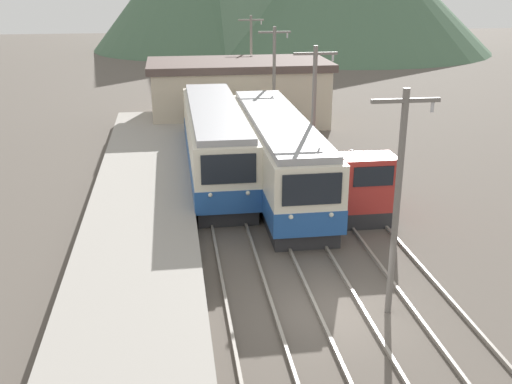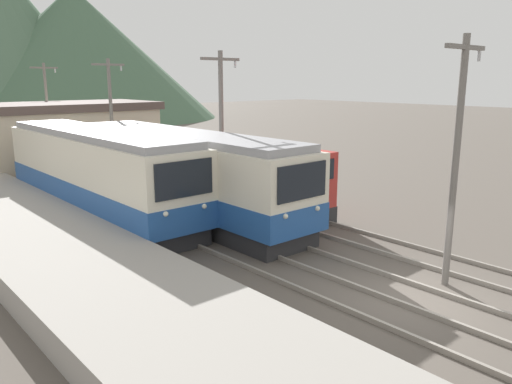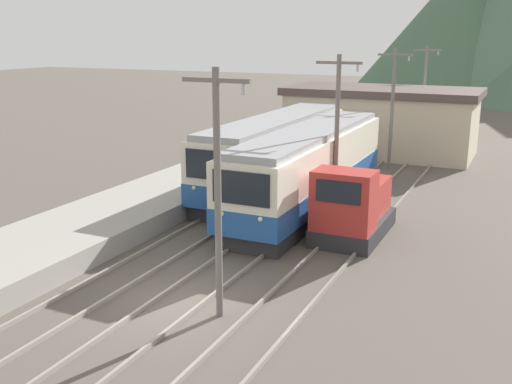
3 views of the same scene
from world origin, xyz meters
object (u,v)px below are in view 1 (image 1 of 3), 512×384
Objects in this scene: shunting_locomotive at (357,186)px; catenary_mast_distant at (251,57)px; commuter_train_left at (216,145)px; catenary_mast_mid at (314,117)px; catenary_mast_near at (398,197)px; catenary_mast_far at (274,79)px; commuter_train_center at (278,157)px.

shunting_locomotive is 0.66× the size of catenary_mast_distant.
commuter_train_left is 5.87m from catenary_mast_mid.
catenary_mast_far is at bearing 90.00° from catenary_mast_near.
catenary_mast_near is at bearing -100.12° from shunting_locomotive.
commuter_train_left is 8.75m from catenary_mast_far.
catenary_mast_near is 1.00× the size of catenary_mast_far.
shunting_locomotive is 0.66× the size of catenary_mast_near.
commuter_train_left is 1.98× the size of catenary_mast_far.
shunting_locomotive is 3.84m from catenary_mast_mid.
commuter_train_left is 3.77m from commuter_train_center.
catenary_mast_mid is (1.51, -0.87, 2.14)m from commuter_train_center.
commuter_train_left is at bearing 141.80° from catenary_mast_mid.
catenary_mast_mid is 1.00× the size of catenary_mast_far.
catenary_mast_far is 1.00× the size of catenary_mast_distant.
catenary_mast_mid is 21.41m from catenary_mast_distant.
catenary_mast_distant reaches higher than commuter_train_center.
catenary_mast_far is (1.51, 9.83, 2.14)m from commuter_train_center.
commuter_train_left is at bearing -103.45° from catenary_mast_distant.
catenary_mast_far is (-1.49, 13.05, 2.65)m from shunting_locomotive.
catenary_mast_far is at bearing 96.52° from shunting_locomotive.
catenary_mast_far and catenary_mast_distant have the same top height.
catenary_mast_distant is at bearing 90.00° from catenary_mast_mid.
shunting_locomotive is 8.89m from catenary_mast_near.
commuter_train_left is at bearing 106.99° from catenary_mast_near.
catenary_mast_far reaches higher than commuter_train_left.
commuter_train_left is 18.64m from catenary_mast_distant.
catenary_mast_mid is at bearing -29.98° from commuter_train_center.
catenary_mast_near and catenary_mast_distant have the same top height.
commuter_train_left is 1.98× the size of catenary_mast_mid.
commuter_train_center is 2.76m from catenary_mast_mid.
catenary_mast_near and catenary_mast_far have the same top height.
catenary_mast_mid is at bearing 122.46° from shunting_locomotive.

